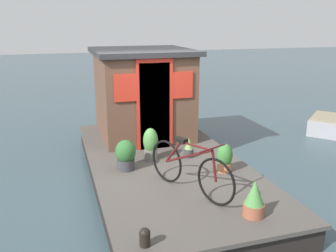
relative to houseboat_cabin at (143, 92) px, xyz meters
name	(u,v)px	position (x,y,z in m)	size (l,w,h in m)	color
ground_plane	(165,180)	(-1.66, 0.00, -1.36)	(60.00, 60.00, 0.00)	#384C54
houseboat_deck	(165,170)	(-1.66, 0.00, -1.15)	(5.54, 2.67, 0.40)	#4C4742
houseboat_cabin	(143,92)	(0.00, 0.00, 0.00)	(2.16, 2.05, 1.89)	brown
bicycle	(190,168)	(-3.02, 0.03, -0.58)	(1.56, 0.77, 0.81)	black
potted_plant_geranium	(189,148)	(-1.64, -0.47, -0.78)	(0.19, 0.19, 0.37)	#38383D
potted_plant_thyme	(126,155)	(-1.89, 0.76, -0.69)	(0.35, 0.35, 0.52)	#38383D
potted_plant_sage	(151,144)	(-1.55, 0.24, -0.66)	(0.27, 0.27, 0.59)	slate
potted_plant_basil	(254,199)	(-3.92, -0.52, -0.72)	(0.28, 0.28, 0.50)	#935138
potted_plant_lavender	(225,158)	(-2.46, -0.81, -0.71)	(0.27, 0.27, 0.49)	#C6754C
mooring_bollard	(145,237)	(-4.15, 0.99, -0.84)	(0.13, 0.13, 0.22)	black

